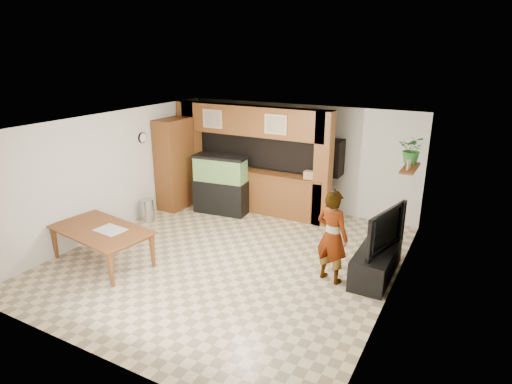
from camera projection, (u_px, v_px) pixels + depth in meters
The scene contains 20 objects.
floor at pixel (230, 257), 8.33m from camera, with size 6.50×6.50×0.00m, color #C8B18B.
ceiling at pixel (228, 124), 7.51m from camera, with size 6.50×6.50×0.00m, color white.
wall_back at pixel (298, 157), 10.63m from camera, with size 6.00×6.00×0.00m, color beige.
wall_left at pixel (112, 173), 9.27m from camera, with size 6.50×6.50×0.00m, color beige.
wall_right at pixel (395, 224), 6.56m from camera, with size 6.50×6.50×0.00m, color beige.
partition at pixel (253, 157), 10.54m from camera, with size 4.20×0.99×2.60m.
wall_clock at pixel (143, 138), 9.90m from camera, with size 0.05×0.25×0.25m.
wall_shelf at pixel (410, 168), 8.13m from camera, with size 0.25×0.90×0.04m, color brown.
pantry_cabinet at pixel (175, 164), 10.66m from camera, with size 0.56×0.92×2.25m, color brown.
trash_can at pixel (148, 210), 10.03m from camera, with size 0.29×0.29×0.53m, color #B2B2B7.
aquarium at pixel (221, 185), 10.40m from camera, with size 1.30×0.49×1.44m.
tv_stand at pixel (376, 261), 7.59m from camera, with size 0.59×1.60×0.53m, color black.
television at pixel (380, 228), 7.39m from camera, with size 1.31×0.17×0.76m, color black.
photo_frame at pixel (409, 165), 7.92m from camera, with size 0.03×0.14×0.18m, color tan.
potted_plant at pixel (413, 149), 8.29m from camera, with size 0.50×0.44×0.56m, color #2C6E2D.
person at pixel (332, 236), 7.26m from camera, with size 0.60×0.40×1.65m, color #926D50.
microphone at pixel (335, 191), 6.83m from camera, with size 0.03×0.03×0.15m, color black.
dining_table at pixel (101, 246), 7.99m from camera, with size 1.96×1.09×0.69m, color brown.
newspaper_a at pixel (111, 230), 7.86m from camera, with size 0.54×0.40×0.01m, color silver.
counter_box at pixel (310, 175), 9.73m from camera, with size 0.26×0.18×0.18m, color #9E7455.
Camera 1 is at (4.00, -6.36, 3.84)m, focal length 30.00 mm.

